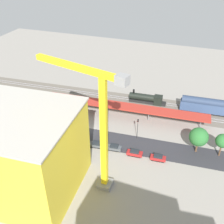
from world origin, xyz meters
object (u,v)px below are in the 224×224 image
at_px(parked_car_3, 97,145).
at_px(tower_crane, 98,124).
at_px(platform_canopy_near, 124,106).
at_px(construction_building, 6,150).
at_px(locomotive, 148,99).
at_px(parked_car_5, 60,136).
at_px(street_tree_1, 223,141).
at_px(street_tree_3, 199,137).
at_px(street_tree_0, 18,101).
at_px(parked_car_0, 158,158).
at_px(parked_car_1, 135,153).
at_px(traffic_light, 138,126).
at_px(parked_car_2, 114,148).
at_px(parked_car_6, 39,132).
at_px(street_tree_2, 21,100).
at_px(parked_car_4, 76,138).
at_px(box_truck_0, 46,137).
at_px(passenger_coach, 206,105).

height_order(parked_car_3, tower_crane, tower_crane).
distance_m(platform_canopy_near, construction_building, 43.51).
bearing_deg(locomotive, parked_car_5, 55.35).
xyz_separation_m(street_tree_1, street_tree_3, (6.52, 0.33, 0.01)).
distance_m(locomotive, street_tree_0, 48.06).
xyz_separation_m(platform_canopy_near, street_tree_3, (-25.84, 11.26, 1.28)).
height_order(locomotive, parked_car_0, locomotive).
xyz_separation_m(parked_car_1, traffic_light, (1.38, -7.85, 4.01)).
distance_m(parked_car_2, street_tree_3, 24.75).
bearing_deg(street_tree_0, street_tree_3, 178.46).
bearing_deg(parked_car_6, parked_car_0, -179.41).
distance_m(parked_car_2, street_tree_2, 39.66).
distance_m(parked_car_2, parked_car_3, 5.50).
relative_size(parked_car_1, street_tree_1, 0.63).
relative_size(parked_car_2, parked_car_4, 1.01).
height_order(street_tree_0, street_tree_3, street_tree_3).
relative_size(platform_canopy_near, street_tree_3, 7.14).
bearing_deg(parked_car_1, construction_building, 36.62).
bearing_deg(parked_car_4, platform_canopy_near, -118.95).
height_order(platform_canopy_near, box_truck_0, platform_canopy_near).
bearing_deg(locomotive, traffic_light, 94.70).
relative_size(parked_car_0, parked_car_3, 1.00).
distance_m(parked_car_1, parked_car_2, 6.48).
xyz_separation_m(parked_car_0, street_tree_3, (-9.93, -7.47, 4.58)).
relative_size(platform_canopy_near, street_tree_1, 7.84).
relative_size(passenger_coach, box_truck_0, 2.04).
height_order(street_tree_1, street_tree_3, street_tree_3).
relative_size(parked_car_3, street_tree_3, 0.55).
bearing_deg(street_tree_2, parked_car_4, 160.88).
bearing_deg(street_tree_2, passenger_coach, -161.10).
distance_m(passenger_coach, parked_car_0, 32.75).
xyz_separation_m(parked_car_1, tower_crane, (5.65, 13.38, 17.91)).
relative_size(locomotive, parked_car_0, 3.16).
distance_m(parked_car_4, tower_crane, 26.46).
distance_m(parked_car_5, box_truck_0, 4.25).
distance_m(parked_car_6, street_tree_2, 16.64).
bearing_deg(parked_car_5, platform_canopy_near, -129.51).
xyz_separation_m(passenger_coach, street_tree_2, (62.69, 21.46, 2.09)).
height_order(parked_car_1, street_tree_0, street_tree_0).
bearing_deg(street_tree_2, parked_car_2, 166.74).
xyz_separation_m(construction_building, street_tree_1, (-50.39, -28.16, -5.11)).
bearing_deg(street_tree_3, parked_car_4, 11.09).
xyz_separation_m(construction_building, street_tree_0, (19.02, -29.52, -5.91)).
bearing_deg(street_tree_3, tower_crane, 43.23).
height_order(tower_crane, street_tree_1, tower_crane).
bearing_deg(street_tree_1, construction_building, 29.20).
relative_size(passenger_coach, parked_car_1, 3.83).
relative_size(box_truck_0, street_tree_0, 1.31).
bearing_deg(platform_canopy_near, street_tree_3, 156.46).
height_order(passenger_coach, parked_car_5, passenger_coach).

